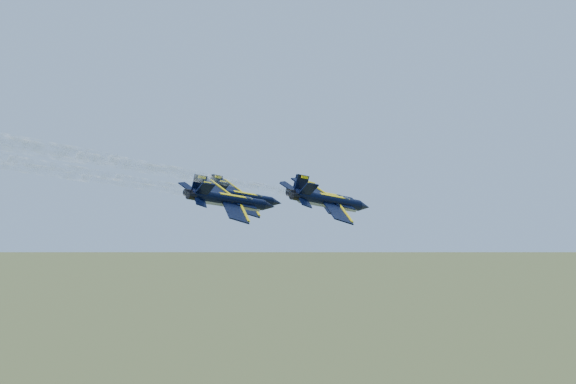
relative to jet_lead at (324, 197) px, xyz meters
The scene contains 7 objects.
jet_lead is the anchor object (origin of this frame).
jet_left 14.12m from the jet_lead, 152.65° to the right, with size 11.39×17.41×6.75m.
jet_right 14.66m from the jet_lead, 56.26° to the right, with size 11.39×17.41×6.75m.
jet_slot 19.84m from the jet_lead, 105.57° to the right, with size 11.39×17.41×6.75m.
smoke_trail_lead 38.15m from the jet_lead, 106.70° to the right, with size 16.01×48.15×2.29m.
smoke_trail_left 49.02m from the jet_lead, 118.64° to the right, with size 16.01×48.15×2.29m.
smoke_trail_right 48.81m from the jet_lead, 93.31° to the right, with size 16.01×48.15×2.29m.
Camera 1 is at (61.97, -97.91, 107.45)m, focal length 45.00 mm.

